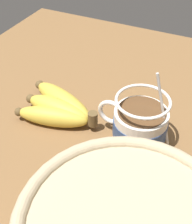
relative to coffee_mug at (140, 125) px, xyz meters
The scene contains 3 objects.
table 10.30cm from the coffee_mug, 16.97° to the right, with size 91.76×91.76×3.34cm.
coffee_mug is the anchor object (origin of this frame).
banana_bunch 18.02cm from the coffee_mug, ahead, with size 18.81×14.08×4.52cm.
Camera 1 is at (-19.56, 45.82, 47.80)cm, focal length 50.00 mm.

